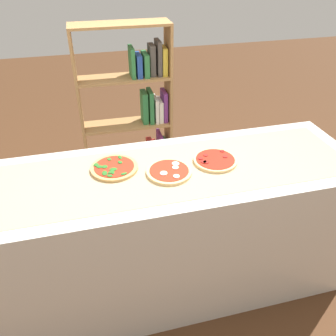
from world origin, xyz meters
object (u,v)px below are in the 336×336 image
at_px(pizza_pepperoni_2, 215,160).
at_px(bookshelf, 139,124).
at_px(pizza_mozzarella_1, 169,172).
at_px(pizza_spinach_0, 114,168).

distance_m(pizza_pepperoni_2, bookshelf, 1.01).
height_order(pizza_pepperoni_2, bookshelf, bookshelf).
relative_size(pizza_mozzarella_1, pizza_pepperoni_2, 0.99).
bearing_deg(pizza_spinach_0, bookshelf, 71.77).
relative_size(pizza_spinach_0, pizza_mozzarella_1, 1.06).
bearing_deg(pizza_pepperoni_2, pizza_mozzarella_1, -170.58).
xyz_separation_m(pizza_spinach_0, pizza_pepperoni_2, (0.58, -0.07, -0.00)).
xyz_separation_m(pizza_pepperoni_2, bookshelf, (-0.29, 0.95, -0.19)).
height_order(pizza_spinach_0, bookshelf, bookshelf).
distance_m(pizza_spinach_0, pizza_pepperoni_2, 0.58).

